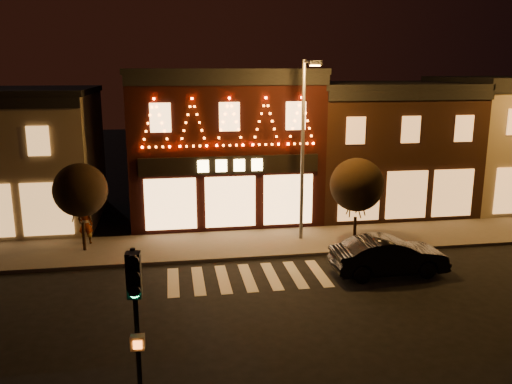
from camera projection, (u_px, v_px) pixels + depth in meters
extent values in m
plane|color=black|center=(265.00, 323.00, 17.74)|extent=(120.00, 120.00, 0.00)
cube|color=#47423D|center=(276.00, 242.00, 25.72)|extent=(44.00, 4.00, 0.15)
cube|color=black|center=(222.00, 146.00, 30.28)|extent=(10.00, 8.00, 8.00)
cube|color=black|center=(221.00, 71.00, 29.34)|extent=(10.20, 8.20, 0.30)
cube|color=black|center=(229.00, 80.00, 25.53)|extent=(10.00, 0.25, 0.50)
cube|color=black|center=(230.00, 165.00, 26.43)|extent=(9.00, 0.15, 0.90)
cube|color=#FFD87F|center=(230.00, 165.00, 26.34)|extent=(3.40, 0.08, 0.60)
cube|color=#351C12|center=(379.00, 149.00, 31.87)|extent=(9.00, 8.00, 7.20)
cube|color=black|center=(383.00, 85.00, 31.01)|extent=(9.20, 8.20, 0.30)
cube|color=black|center=(413.00, 95.00, 27.21)|extent=(9.00, 0.25, 0.50)
cylinder|color=black|center=(138.00, 342.00, 11.83)|extent=(0.12, 0.12, 4.41)
cube|color=black|center=(134.00, 275.00, 11.25)|extent=(0.32, 0.31, 1.01)
cylinder|color=#19FF72|center=(135.00, 293.00, 11.18)|extent=(0.21, 0.07, 0.21)
cube|color=beige|center=(138.00, 342.00, 11.63)|extent=(0.32, 0.23, 0.33)
cylinder|color=#59595E|center=(302.00, 152.00, 25.15)|extent=(0.17, 0.17, 8.55)
cylinder|color=#59595E|center=(309.00, 62.00, 23.39)|extent=(0.14, 1.71, 0.11)
cube|color=#59595E|center=(315.00, 63.00, 22.58)|extent=(0.54, 0.31, 0.19)
cube|color=orange|center=(315.00, 65.00, 22.60)|extent=(0.41, 0.22, 0.05)
cylinder|color=black|center=(84.00, 236.00, 24.28)|extent=(0.15, 0.15, 1.32)
sphere|color=black|center=(80.00, 190.00, 23.78)|extent=(2.42, 2.42, 2.42)
cylinder|color=black|center=(355.00, 231.00, 25.00)|extent=(0.15, 0.15, 1.36)
sphere|color=black|center=(357.00, 185.00, 24.49)|extent=(2.49, 2.49, 2.49)
imported|color=black|center=(389.00, 256.00, 21.79)|extent=(4.80, 1.77, 1.57)
imported|color=gray|center=(85.00, 225.00, 25.15)|extent=(0.70, 0.49, 1.85)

